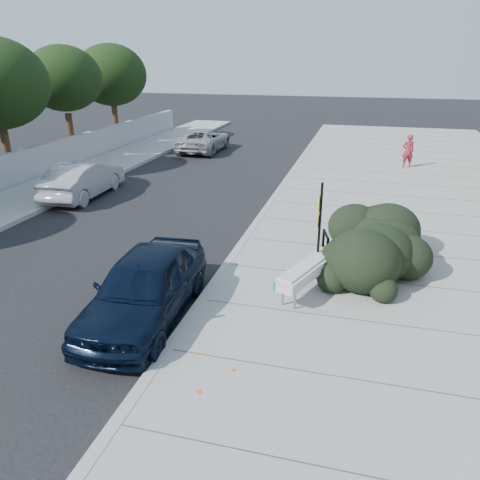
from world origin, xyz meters
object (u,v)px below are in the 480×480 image
object	(u,v)px
sign_post	(319,226)
sedan_navy	(145,287)
pedestrian	(408,151)
wagon_silver	(83,179)
bench	(308,270)
bike_rack	(325,249)
suv_silver	(204,140)

from	to	relation	value
sign_post	sedan_navy	world-z (taller)	sign_post
pedestrian	wagon_silver	bearing A→B (deg)	16.25
bench	pedestrian	bearing A→B (deg)	98.51
sedan_navy	sign_post	bearing A→B (deg)	34.31
bike_rack	wagon_silver	xyz separation A→B (m)	(-10.04, 4.92, -0.06)
bench	pedestrian	world-z (taller)	pedestrian
sign_post	bench	bearing A→B (deg)	-98.82
bike_rack	sign_post	xyz separation A→B (m)	(-0.15, -0.50, 0.78)
sedan_navy	pedestrian	distance (m)	17.47
bench	wagon_silver	xyz separation A→B (m)	(-9.77, 6.17, 0.01)
bench	pedestrian	size ratio (longest dim) A/B	1.45
bench	bike_rack	size ratio (longest dim) A/B	2.24
bench	sign_post	size ratio (longest dim) A/B	0.95
sign_post	sedan_navy	distance (m)	4.31
pedestrian	suv_silver	bearing A→B (deg)	-27.35
bench	suv_silver	xyz separation A→B (m)	(-8.27, 16.62, -0.04)
bench	wagon_silver	distance (m)	11.56
wagon_silver	suv_silver	distance (m)	10.56
bike_rack	sign_post	distance (m)	0.93
sedan_navy	pedestrian	xyz separation A→B (m)	(6.33, 16.28, 0.21)
bench	sedan_navy	xyz separation A→B (m)	(-3.25, -1.82, 0.04)
sign_post	wagon_silver	bearing A→B (deg)	151.21
sign_post	bike_rack	bearing A→B (deg)	73.45
pedestrian	sign_post	bearing A→B (deg)	61.23
bench	bike_rack	xyz separation A→B (m)	(0.26, 1.24, 0.07)
bike_rack	sign_post	world-z (taller)	sign_post
sedan_navy	wagon_silver	size ratio (longest dim) A/B	1.01
bench	pedestrian	xyz separation A→B (m)	(3.08, 14.46, 0.25)
bike_rack	suv_silver	bearing A→B (deg)	104.78
wagon_silver	sign_post	bearing A→B (deg)	148.42
suv_silver	sedan_navy	bearing A→B (deg)	104.97
bike_rack	suv_silver	xyz separation A→B (m)	(-8.54, 15.38, -0.11)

